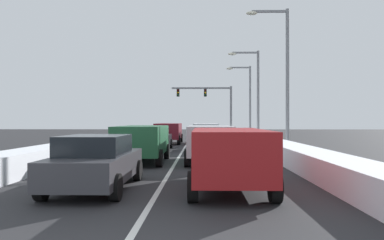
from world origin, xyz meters
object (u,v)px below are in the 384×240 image
(suv_silver_right_lane_second, at_px, (210,140))
(sedan_gray_right_lane_third, at_px, (210,139))
(suv_red_right_lane_nearest, at_px, (229,153))
(sedan_black_center_lane_third, at_px, (155,138))
(suv_white_right_lane_fourth, at_px, (206,132))
(suv_maroon_center_lane_fourth, at_px, (169,131))
(street_lamp_right_near, at_px, (282,67))
(suv_green_center_lane_second, at_px, (142,140))
(sedan_charcoal_center_lane_nearest, at_px, (96,162))
(street_lamp_right_far, at_px, (247,95))
(street_lamp_right_mid, at_px, (254,88))
(traffic_light_gantry, at_px, (212,100))

(suv_silver_right_lane_second, relative_size, sedan_gray_right_lane_third, 1.09)
(suv_red_right_lane_nearest, distance_m, sedan_black_center_lane_third, 14.30)
(suv_white_right_lane_fourth, relative_size, sedan_black_center_lane_third, 1.09)
(sedan_gray_right_lane_third, bearing_deg, suv_maroon_center_lane_fourth, 113.25)
(suv_silver_right_lane_second, bearing_deg, suv_white_right_lane_fourth, 90.12)
(sedan_gray_right_lane_third, bearing_deg, street_lamp_right_near, -3.21)
(sedan_black_center_lane_third, bearing_deg, suv_white_right_lane_fourth, 62.00)
(suv_green_center_lane_second, height_order, street_lamp_right_near, street_lamp_right_near)
(suv_red_right_lane_nearest, bearing_deg, sedan_charcoal_center_lane_nearest, -178.82)
(suv_maroon_center_lane_fourth, xyz_separation_m, street_lamp_right_far, (7.59, 9.31, 3.65))
(sedan_gray_right_lane_third, height_order, suv_green_center_lane_second, suv_green_center_lane_second)
(suv_white_right_lane_fourth, bearing_deg, suv_silver_right_lane_second, -89.88)
(suv_silver_right_lane_second, bearing_deg, street_lamp_right_near, 53.06)
(sedan_charcoal_center_lane_nearest, xyz_separation_m, street_lamp_right_mid, (7.38, 21.54, 3.93))
(sedan_charcoal_center_lane_nearest, distance_m, suv_green_center_lane_second, 6.73)
(suv_white_right_lane_fourth, relative_size, traffic_light_gantry, 0.65)
(sedan_gray_right_lane_third, xyz_separation_m, traffic_light_gantry, (0.83, 23.36, 3.73))
(suv_green_center_lane_second, distance_m, traffic_light_gantry, 30.31)
(suv_red_right_lane_nearest, height_order, street_lamp_right_mid, street_lamp_right_mid)
(suv_white_right_lane_fourth, bearing_deg, street_lamp_right_near, -57.26)
(sedan_charcoal_center_lane_nearest, relative_size, suv_green_center_lane_second, 0.92)
(sedan_black_center_lane_third, distance_m, street_lamp_right_near, 9.18)
(suv_maroon_center_lane_fourth, xyz_separation_m, street_lamp_right_near, (7.69, -7.86, 4.21))
(suv_maroon_center_lane_fourth, bearing_deg, traffic_light_gantry, 75.40)
(sedan_charcoal_center_lane_nearest, height_order, traffic_light_gantry, traffic_light_gantry)
(traffic_light_gantry, bearing_deg, sedan_black_center_lane_third, -100.94)
(sedan_gray_right_lane_third, bearing_deg, traffic_light_gantry, 87.97)
(sedan_gray_right_lane_third, distance_m, street_lamp_right_far, 17.90)
(sedan_gray_right_lane_third, distance_m, sedan_black_center_lane_third, 3.62)
(suv_white_right_lane_fourth, relative_size, suv_maroon_center_lane_fourth, 1.00)
(sedan_gray_right_lane_third, distance_m, suv_maroon_center_lane_fourth, 8.29)
(sedan_charcoal_center_lane_nearest, bearing_deg, street_lamp_right_mid, 71.09)
(sedan_charcoal_center_lane_nearest, height_order, suv_maroon_center_lane_fourth, suv_maroon_center_lane_fourth)
(street_lamp_right_mid, relative_size, street_lamp_right_far, 1.01)
(suv_red_right_lane_nearest, height_order, street_lamp_right_far, street_lamp_right_far)
(street_lamp_right_near, xyz_separation_m, street_lamp_right_mid, (-0.54, 8.59, -0.53))
(suv_silver_right_lane_second, distance_m, sedan_charcoal_center_lane_nearest, 7.60)
(street_lamp_right_near, relative_size, street_lamp_right_mid, 1.13)
(sedan_black_center_lane_third, bearing_deg, street_lamp_right_far, 64.16)
(suv_maroon_center_lane_fourth, height_order, street_lamp_right_near, street_lamp_right_near)
(suv_white_right_lane_fourth, xyz_separation_m, street_lamp_right_far, (4.53, 9.97, 3.65))
(suv_white_right_lane_fourth, xyz_separation_m, sedan_charcoal_center_lane_nearest, (-3.29, -20.16, -0.25))
(suv_red_right_lane_nearest, distance_m, sedan_gray_right_lane_third, 13.13)
(sedan_black_center_lane_third, xyz_separation_m, suv_maroon_center_lane_fourth, (0.28, 6.94, 0.25))
(suv_white_right_lane_fourth, distance_m, suv_green_center_lane_second, 13.77)
(suv_green_center_lane_second, height_order, street_lamp_right_mid, street_lamp_right_mid)
(suv_silver_right_lane_second, xyz_separation_m, sedan_gray_right_lane_third, (0.19, 6.37, -0.25))
(sedan_charcoal_center_lane_nearest, bearing_deg, street_lamp_right_far, 75.45)
(suv_red_right_lane_nearest, distance_m, traffic_light_gantry, 36.65)
(suv_white_right_lane_fourth, bearing_deg, street_lamp_right_far, 65.56)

